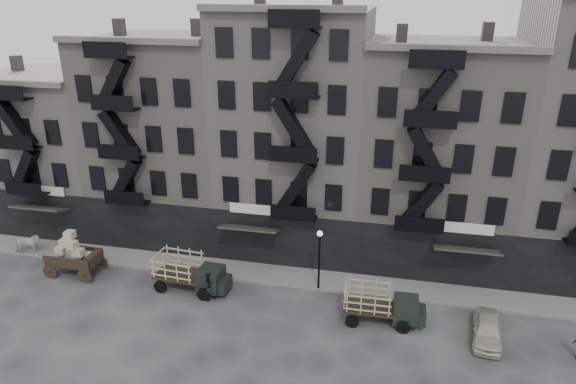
% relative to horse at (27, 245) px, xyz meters
% --- Properties ---
extents(ground, '(140.00, 140.00, 0.00)m').
position_rel_horse_xyz_m(ground, '(18.50, -2.60, -0.88)').
color(ground, '#38383A').
rests_on(ground, ground).
extents(sidewalk, '(55.00, 2.50, 0.15)m').
position_rel_horse_xyz_m(sidewalk, '(18.50, 1.15, -0.80)').
color(sidewalk, slate).
rests_on(sidewalk, ground).
extents(building_west, '(10.00, 11.35, 13.20)m').
position_rel_horse_xyz_m(building_west, '(-1.50, 7.23, 5.12)').
color(building_west, gray).
rests_on(building_west, ground).
extents(building_midwest, '(10.00, 11.35, 16.20)m').
position_rel_horse_xyz_m(building_midwest, '(8.50, 7.23, 6.62)').
color(building_midwest, gray).
rests_on(building_midwest, ground).
extents(building_center, '(10.00, 11.35, 18.20)m').
position_rel_horse_xyz_m(building_center, '(18.50, 7.22, 7.62)').
color(building_center, gray).
rests_on(building_center, ground).
extents(building_mideast, '(10.00, 11.35, 16.20)m').
position_rel_horse_xyz_m(building_mideast, '(28.50, 7.23, 6.62)').
color(building_mideast, gray).
rests_on(building_mideast, ground).
extents(lamp_post, '(0.36, 0.36, 4.28)m').
position_rel_horse_xyz_m(lamp_post, '(21.50, 0.00, 1.91)').
color(lamp_post, black).
rests_on(lamp_post, ground).
extents(horse, '(2.26, 1.50, 1.76)m').
position_rel_horse_xyz_m(horse, '(0.00, 0.00, 0.00)').
color(horse, beige).
rests_on(horse, ground).
extents(wagon, '(3.66, 1.99, 3.09)m').
position_rel_horse_xyz_m(wagon, '(4.78, -1.51, 0.88)').
color(wagon, black).
rests_on(wagon, ground).
extents(stake_truck_west, '(5.03, 2.36, 2.46)m').
position_rel_horse_xyz_m(stake_truck_west, '(13.36, -1.67, 0.53)').
color(stake_truck_west, black).
rests_on(stake_truck_west, ground).
extents(stake_truck_east, '(4.69, 2.03, 2.33)m').
position_rel_horse_xyz_m(stake_truck_east, '(25.63, -2.54, 0.45)').
color(stake_truck_east, black).
rests_on(stake_truck_east, ground).
extents(car_east, '(2.00, 3.98, 1.30)m').
position_rel_horse_xyz_m(car_east, '(31.50, -2.97, -0.23)').
color(car_east, '#B9B7A6').
rests_on(car_east, ground).
extents(pedestrian_mid, '(1.15, 1.15, 1.88)m').
position_rel_horse_xyz_m(pedestrian_mid, '(14.89, -2.55, 0.06)').
color(pedestrian_mid, black).
rests_on(pedestrian_mid, ground).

